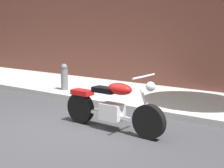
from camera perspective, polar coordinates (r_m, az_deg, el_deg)
name	(u,v)px	position (r m, az deg, el deg)	size (l,w,h in m)	color
ground_plane	(79,129)	(6.40, -5.84, -7.88)	(60.00, 60.00, 0.00)	#38383D
sidewalk	(154,98)	(8.84, 7.46, -2.41)	(19.12, 2.82, 0.14)	#A7A7A7
motorcycle	(112,107)	(6.19, 0.01, -4.12)	(2.26, 0.70, 1.12)	black
fire_hydrant	(64,79)	(9.57, -8.36, 0.87)	(0.20, 0.20, 0.91)	slate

